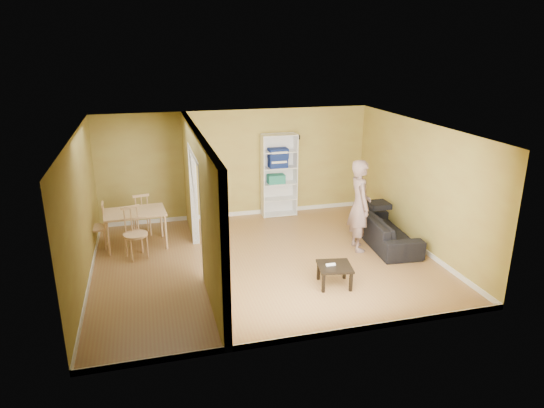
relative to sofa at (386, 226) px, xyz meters
The scene contains 15 objects.
room_shell 2.86m from the sofa, behind, with size 6.50×6.50×6.50m.
partition 4.01m from the sofa, behind, with size 0.22×5.50×2.60m, color tan, non-canonical shape.
wall_speaker 3.14m from the sofa, 115.85° to the left, with size 0.10×0.10×0.10m, color black.
sofa is the anchor object (origin of this frame).
person 1.00m from the sofa, behind, with size 0.63×0.81×2.22m, color slate.
bookshelf 3.00m from the sofa, 125.42° to the left, with size 0.85×0.37×2.02m.
paper_box_teal 2.99m from the sofa, 127.19° to the left, with size 0.41×0.27×0.21m, color #106C70.
paper_box_navy_b 3.06m from the sofa, 126.50° to the left, with size 0.44×0.29×0.23m, color navy.
paper_box_navy_c 3.14m from the sofa, 126.42° to the left, with size 0.46×0.30×0.24m, color #2A4C84.
coffee_table 2.31m from the sofa, 139.70° to the right, with size 0.57×0.57×0.38m.
game_controller 2.35m from the sofa, 141.14° to the right, with size 0.17×0.04×0.03m, color white.
dining_table 5.26m from the sofa, 166.74° to the left, with size 1.23×0.82×0.77m.
chair_left 6.04m from the sofa, 167.87° to the left, with size 0.45×0.45×0.98m, color tan, non-canonical shape.
chair_near 5.15m from the sofa, behind, with size 0.48×0.48×1.04m, color #D4B884, non-canonical shape.
chair_far 5.33m from the sofa, 159.72° to the left, with size 0.45×0.45×0.99m, color tan, non-canonical shape.
Camera 1 is at (-2.08, -8.41, 4.06)m, focal length 32.00 mm.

